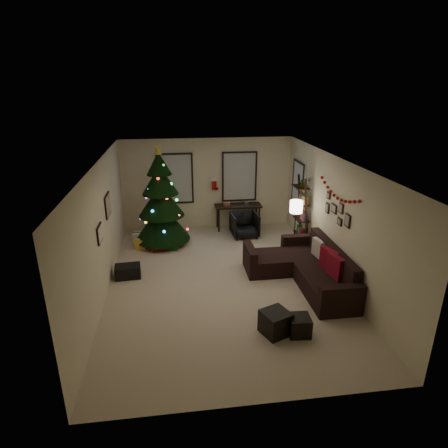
{
  "coord_description": "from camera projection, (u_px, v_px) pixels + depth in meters",
  "views": [
    {
      "loc": [
        -0.99,
        -7.46,
        4.2
      ],
      "look_at": [
        0.1,
        0.6,
        1.15
      ],
      "focal_mm": 30.48,
      "sensor_mm": 36.0,
      "label": 1
    }
  ],
  "objects": [
    {
      "name": "ottoman_near",
      "position": [
        275.0,
        323.0,
        6.7
      ],
      "size": [
        0.59,
        0.59,
        0.43
      ],
      "primitive_type": "cube",
      "rotation": [
        0.0,
        0.0,
        0.4
      ],
      "color": "black",
      "rests_on": "floor"
    },
    {
      "name": "wall_left",
      "position": [
        102.0,
        231.0,
        7.73
      ],
      "size": [
        0.0,
        7.0,
        7.0
      ],
      "primitive_type": "plane",
      "rotation": [
        1.57,
        0.0,
        1.57
      ],
      "color": "beige",
      "rests_on": "floor"
    },
    {
      "name": "storage_bin",
      "position": [
        128.0,
        271.0,
        8.67
      ],
      "size": [
        0.6,
        0.42,
        0.28
      ],
      "primitive_type": "cube",
      "rotation": [
        0.0,
        0.0,
        0.08
      ],
      "color": "black",
      "rests_on": "floor"
    },
    {
      "name": "window_back_right",
      "position": [
        239.0,
        177.0,
        11.31
      ],
      "size": [
        1.05,
        0.06,
        1.5
      ],
      "color": "#728CB2",
      "rests_on": "wall_back"
    },
    {
      "name": "art_map",
      "position": [
        108.0,
        205.0,
        8.46
      ],
      "size": [
        0.04,
        0.6,
        0.5
      ],
      "color": "black",
      "rests_on": "wall_left"
    },
    {
      "name": "stocking_right",
      "position": [
        214.0,
        184.0,
        11.17
      ],
      "size": [
        0.2,
        0.05,
        0.36
      ],
      "color": "#990F0C",
      "rests_on": "wall_back"
    },
    {
      "name": "art_abstract",
      "position": [
        100.0,
        234.0,
        7.43
      ],
      "size": [
        0.04,
        0.45,
        0.35
      ],
      "color": "black",
      "rests_on": "wall_left"
    },
    {
      "name": "presents",
      "position": [
        162.0,
        241.0,
        10.41
      ],
      "size": [
        1.5,
        1.08,
        0.3
      ],
      "rotation": [
        0.0,
        0.0,
        0.1
      ],
      "color": "silver",
      "rests_on": "floor"
    },
    {
      "name": "ottoman_far",
      "position": [
        299.0,
        326.0,
        6.69
      ],
      "size": [
        0.4,
        0.4,
        0.35
      ],
      "primitive_type": "cube",
      "rotation": [
        0.0,
        0.0,
        -0.07
      ],
      "color": "black",
      "rests_on": "floor"
    },
    {
      "name": "gallery",
      "position": [
        337.0,
        211.0,
        8.21
      ],
      "size": [
        0.03,
        1.25,
        0.54
      ],
      "color": "black",
      "rests_on": "wall_right"
    },
    {
      "name": "potted_plant",
      "position": [
        304.0,
        182.0,
        9.66
      ],
      "size": [
        0.55,
        0.52,
        0.49
      ],
      "primitive_type": "imported",
      "rotation": [
        0.0,
        0.0,
        0.39
      ],
      "color": "#4C4C4C",
      "rests_on": "bookshelf"
    },
    {
      "name": "sofa",
      "position": [
        306.0,
        269.0,
        8.48
      ],
      "size": [
        1.88,
        2.73,
        0.87
      ],
      "color": "black",
      "rests_on": "floor"
    },
    {
      "name": "pillow_red_b",
      "position": [
        329.0,
        260.0,
        8.1
      ],
      "size": [
        0.27,
        0.49,
        0.48
      ],
      "primitive_type": "cube",
      "rotation": [
        0.0,
        0.0,
        0.32
      ],
      "color": "maroon",
      "rests_on": "sofa"
    },
    {
      "name": "pillow_red_a",
      "position": [
        335.0,
        267.0,
        7.8
      ],
      "size": [
        0.21,
        0.5,
        0.48
      ],
      "primitive_type": "cube",
      "rotation": [
        0.0,
        0.0,
        0.18
      ],
      "color": "maroon",
      "rests_on": "sofa"
    },
    {
      "name": "garland",
      "position": [
        338.0,
        193.0,
        8.04
      ],
      "size": [
        0.08,
        1.9,
        0.3
      ],
      "primitive_type": null,
      "color": "#A5140C",
      "rests_on": "wall_right"
    },
    {
      "name": "bookshelf",
      "position": [
        302.0,
        214.0,
        9.95
      ],
      "size": [
        0.3,
        0.57,
        1.96
      ],
      "color": "black",
      "rests_on": "floor"
    },
    {
      "name": "wall_back",
      "position": [
        208.0,
        184.0,
        11.29
      ],
      "size": [
        5.0,
        0.0,
        5.0
      ],
      "primitive_type": "plane",
      "rotation": [
        1.57,
        0.0,
        0.0
      ],
      "color": "beige",
      "rests_on": "floor"
    },
    {
      "name": "stocking_left",
      "position": [
        203.0,
        182.0,
        11.29
      ],
      "size": [
        0.2,
        0.05,
        0.36
      ],
      "color": "#990F0C",
      "rests_on": "wall_back"
    },
    {
      "name": "pillow_cream",
      "position": [
        318.0,
        248.0,
        8.69
      ],
      "size": [
        0.17,
        0.42,
        0.4
      ],
      "primitive_type": "cube",
      "rotation": [
        0.0,
        0.0,
        0.13
      ],
      "color": "#C1B09D",
      "rests_on": "sofa"
    },
    {
      "name": "christmas_tree",
      "position": [
        161.0,
        204.0,
        10.14
      ],
      "size": [
        1.49,
        1.49,
        2.76
      ],
      "rotation": [
        0.0,
        0.0,
        0.38
      ],
      "color": "black",
      "rests_on": "floor"
    },
    {
      "name": "ceiling",
      "position": [
        223.0,
        162.0,
        7.57
      ],
      "size": [
        7.0,
        7.0,
        0.0
      ],
      "primitive_type": "plane",
      "rotation": [
        3.14,
        0.0,
        0.0
      ],
      "color": "white",
      "rests_on": "floor"
    },
    {
      "name": "wall_right",
      "position": [
        336.0,
        220.0,
        8.36
      ],
      "size": [
        0.0,
        7.0,
        7.0
      ],
      "primitive_type": "plane",
      "rotation": [
        1.57,
        0.0,
        -1.57
      ],
      "color": "beige",
      "rests_on": "floor"
    },
    {
      "name": "desk_chair",
      "position": [
        245.0,
        225.0,
        10.9
      ],
      "size": [
        0.72,
        0.68,
        0.7
      ],
      "primitive_type": "imported",
      "rotation": [
        0.0,
        0.0,
        0.07
      ],
      "color": "black",
      "rests_on": "floor"
    },
    {
      "name": "floor_lamp",
      "position": [
        296.0,
        210.0,
        9.33
      ],
      "size": [
        0.31,
        0.31,
        1.48
      ],
      "rotation": [
        0.0,
        0.0,
        -0.22
      ],
      "color": "black",
      "rests_on": "floor"
    },
    {
      "name": "floor",
      "position": [
        223.0,
        281.0,
        8.52
      ],
      "size": [
        7.0,
        7.0,
        0.0
      ],
      "primitive_type": "plane",
      "color": "beige",
      "rests_on": "ground"
    },
    {
      "name": "window_back_left",
      "position": [
        175.0,
        179.0,
        11.07
      ],
      "size": [
        1.05,
        0.06,
        1.5
      ],
      "color": "#728CB2",
      "rests_on": "wall_back"
    },
    {
      "name": "window_right_wall",
      "position": [
        298.0,
        184.0,
        10.67
      ],
      "size": [
        0.06,
        0.9,
        1.3
      ],
      "color": "#728CB2",
      "rests_on": "wall_right"
    },
    {
      "name": "desk",
      "position": [
        238.0,
        208.0,
        11.38
      ],
      "size": [
        1.38,
        0.49,
        0.75
      ],
      "color": "black",
      "rests_on": "floor"
    },
    {
      "name": "wall_front",
      "position": [
        260.0,
        322.0,
        4.8
      ],
      "size": [
        5.0,
        0.0,
        5.0
      ],
      "primitive_type": "plane",
      "rotation": [
        -1.57,
        0.0,
        0.0
      ],
      "color": "beige",
      "rests_on": "floor"
    }
  ]
}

